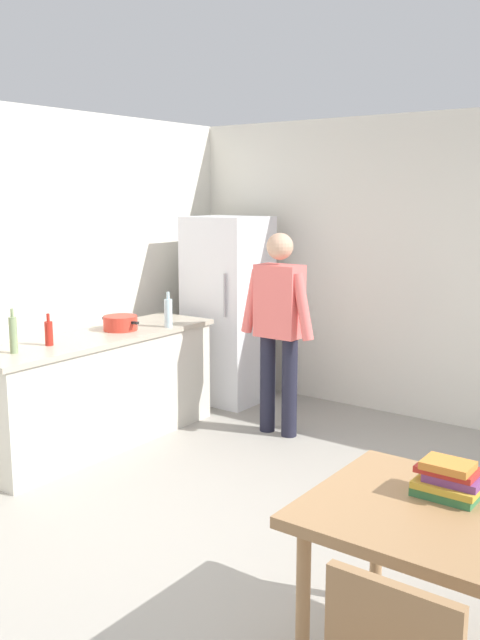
{
  "coord_description": "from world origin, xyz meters",
  "views": [
    {
      "loc": [
        2.11,
        -2.88,
        2.01
      ],
      "look_at": [
        -0.7,
        0.96,
        1.14
      ],
      "focal_mm": 38.79,
      "sensor_mm": 36.0,
      "label": 1
    }
  ],
  "objects_px": {
    "bottle_vinegar_tall": "(13,334)",
    "book_stack": "(448,480)",
    "refrigerator": "(228,310)",
    "bottle_water_clear": "(168,312)",
    "bottle_sauce_red": "(49,333)",
    "cooking_pot": "(120,323)",
    "person": "(279,320)"
  },
  "relations": [
    {
      "from": "refrigerator",
      "to": "bottle_water_clear",
      "type": "xyz_separation_m",
      "value": [
        0.14,
        -1.01,
        0.13
      ]
    },
    {
      "from": "person",
      "to": "refrigerator",
      "type": "bearing_deg",
      "value": 149.77
    },
    {
      "from": "refrigerator",
      "to": "book_stack",
      "type": "height_order",
      "value": "refrigerator"
    },
    {
      "from": "cooking_pot",
      "to": "bottle_sauce_red",
      "type": "relative_size",
      "value": 1.67
    },
    {
      "from": "bottle_vinegar_tall",
      "to": "bottle_sauce_red",
      "type": "relative_size",
      "value": 1.33
    },
    {
      "from": "bottle_vinegar_tall",
      "to": "book_stack",
      "type": "height_order",
      "value": "bottle_vinegar_tall"
    },
    {
      "from": "refrigerator",
      "to": "bottle_water_clear",
      "type": "distance_m",
      "value": 1.03
    },
    {
      "from": "cooking_pot",
      "to": "book_stack",
      "type": "bearing_deg",
      "value": -20.81
    },
    {
      "from": "bottle_vinegar_tall",
      "to": "bottle_sauce_red",
      "type": "height_order",
      "value": "bottle_vinegar_tall"
    },
    {
      "from": "cooking_pot",
      "to": "bottle_sauce_red",
      "type": "height_order",
      "value": "bottle_sauce_red"
    },
    {
      "from": "cooking_pot",
      "to": "bottle_vinegar_tall",
      "type": "xyz_separation_m",
      "value": [
        0.0,
        -1.04,
        0.08
      ]
    },
    {
      "from": "bottle_vinegar_tall",
      "to": "bottle_sauce_red",
      "type": "bearing_deg",
      "value": 91.12
    },
    {
      "from": "refrigerator",
      "to": "person",
      "type": "bearing_deg",
      "value": -30.23
    },
    {
      "from": "bottle_water_clear",
      "to": "book_stack",
      "type": "bearing_deg",
      "value": -27.55
    },
    {
      "from": "cooking_pot",
      "to": "refrigerator",
      "type": "bearing_deg",
      "value": 85.91
    },
    {
      "from": "refrigerator",
      "to": "person",
      "type": "relative_size",
      "value": 1.06
    },
    {
      "from": "bottle_sauce_red",
      "to": "refrigerator",
      "type": "bearing_deg",
      "value": 87.29
    },
    {
      "from": "person",
      "to": "bottle_vinegar_tall",
      "type": "height_order",
      "value": "person"
    },
    {
      "from": "bottle_water_clear",
      "to": "bottle_sauce_red",
      "type": "xyz_separation_m",
      "value": [
        -0.23,
        -1.06,
        -0.03
      ]
    },
    {
      "from": "cooking_pot",
      "to": "bottle_water_clear",
      "type": "relative_size",
      "value": 1.33
    },
    {
      "from": "bottle_water_clear",
      "to": "bottle_sauce_red",
      "type": "height_order",
      "value": "bottle_water_clear"
    },
    {
      "from": "refrigerator",
      "to": "bottle_water_clear",
      "type": "height_order",
      "value": "refrigerator"
    },
    {
      "from": "refrigerator",
      "to": "book_stack",
      "type": "relative_size",
      "value": 6.57
    },
    {
      "from": "cooking_pot",
      "to": "bottle_water_clear",
      "type": "distance_m",
      "value": 0.41
    },
    {
      "from": "person",
      "to": "cooking_pot",
      "type": "relative_size",
      "value": 4.25
    },
    {
      "from": "person",
      "to": "bottle_sauce_red",
      "type": "height_order",
      "value": "person"
    },
    {
      "from": "person",
      "to": "bottle_vinegar_tall",
      "type": "distance_m",
      "value": 2.1
    },
    {
      "from": "book_stack",
      "to": "bottle_water_clear",
      "type": "bearing_deg",
      "value": 152.45
    },
    {
      "from": "bottle_vinegar_tall",
      "to": "book_stack",
      "type": "relative_size",
      "value": 1.17
    },
    {
      "from": "refrigerator",
      "to": "book_stack",
      "type": "bearing_deg",
      "value": -39.51
    },
    {
      "from": "refrigerator",
      "to": "cooking_pot",
      "type": "xyz_separation_m",
      "value": [
        -0.1,
        -1.34,
        0.06
      ]
    },
    {
      "from": "bottle_water_clear",
      "to": "bottle_sauce_red",
      "type": "distance_m",
      "value": 1.08
    }
  ]
}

